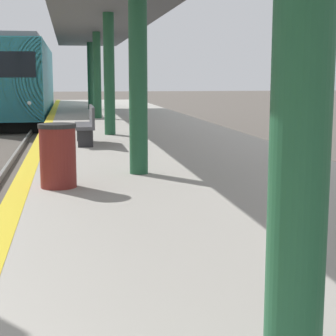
{
  "coord_description": "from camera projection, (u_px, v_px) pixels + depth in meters",
  "views": [
    {
      "loc": [
        2.39,
        -1.5,
        2.45
      ],
      "look_at": [
        5.34,
        15.23,
        -0.3
      ],
      "focal_mm": 60.0,
      "sensor_mm": 36.0,
      "label": 1
    }
  ],
  "objects": [
    {
      "name": "station_canopy",
      "position": [
        108.0,
        13.0,
        15.37
      ],
      "size": [
        3.21,
        33.17,
        3.56
      ],
      "color": "#1E5133",
      "rests_on": "platform_right"
    },
    {
      "name": "trash_bin",
      "position": [
        58.0,
        156.0,
        8.19
      ],
      "size": [
        0.55,
        0.55,
        0.94
      ],
      "color": "maroon",
      "rests_on": "platform_right"
    },
    {
      "name": "train",
      "position": [
        25.0,
        81.0,
        31.61
      ],
      "size": [
        2.66,
        16.54,
        4.41
      ],
      "color": "black",
      "rests_on": "ground"
    },
    {
      "name": "bench",
      "position": [
        87.0,
        124.0,
        13.59
      ],
      "size": [
        0.44,
        1.66,
        0.92
      ],
      "color": "#4C4C51",
      "rests_on": "platform_right"
    }
  ]
}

